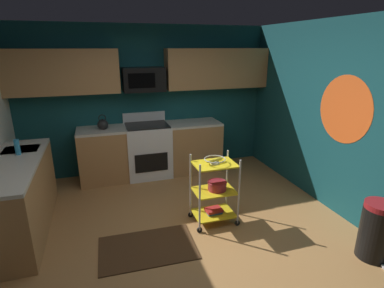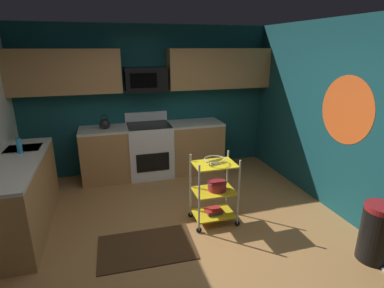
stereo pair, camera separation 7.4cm
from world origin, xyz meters
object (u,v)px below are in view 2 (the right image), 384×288
Objects in this scene: book_stack at (213,211)px; kettle at (105,124)px; trash_can at (377,233)px; mixing_bowl_large at (217,186)px; microwave at (146,79)px; dish_soap_bottle at (19,146)px; rolling_cart at (214,191)px; oven_range at (150,149)px; fruit_bowl at (215,160)px.

book_stack is 0.86× the size of kettle.
book_stack is at bearing 139.91° from trash_can.
kettle is at bearing 126.28° from mixing_bowl_large.
kettle reaches higher than mixing_bowl_large.
mixing_bowl_large is at bearing 139.09° from trash_can.
dish_soap_bottle is (-1.80, -1.09, -0.68)m from microwave.
book_stack is (0.56, -1.92, -1.54)m from microwave.
microwave is 3.07× the size of book_stack.
book_stack is at bearing -19.32° from dish_soap_bottle.
rolling_cart is at bearing -73.83° from microwave.
mixing_bowl_large is at bearing -53.72° from kettle.
rolling_cart is 1.86m from trash_can.
rolling_cart is 4.02× the size of book_stack.
oven_range reaches higher than rolling_cart.
oven_range is 4.83× the size of book_stack.
dish_soap_bottle is (-2.40, 0.83, 0.50)m from mixing_bowl_large.
dish_soap_bottle is at bearing -148.85° from microwave.
oven_range reaches higher than mixing_bowl_large.
fruit_bowl is at bearing -73.83° from microwave.
microwave is 1.06× the size of trash_can.
oven_range is at bearing 123.30° from trash_can.
kettle is at bearing -171.56° from microwave.
book_stack is 2.37m from kettle.
kettle is at bearing 125.44° from rolling_cart.
rolling_cart is 3.63× the size of mixing_bowl_large.
fruit_bowl is at bearing 180.00° from rolling_cart.
fruit_bowl is at bearing 180.00° from mixing_bowl_large.
microwave is 1.02m from kettle.
rolling_cart is (0.56, -1.92, -1.25)m from microwave.
oven_range is 1.92m from book_stack.
microwave is (-0.00, 0.10, 1.22)m from oven_range.
book_stack is at bearing -180.00° from mixing_bowl_large.
trash_can is at bearing -57.58° from microwave.
rolling_cart is 2.56m from dish_soap_bottle.
kettle reaches higher than dish_soap_bottle.
oven_range is 1.67× the size of trash_can.
microwave is at bearing 90.26° from oven_range.
kettle is 1.32× the size of dish_soap_bottle.
oven_range is 0.90m from kettle.
rolling_cart is at bearing 139.91° from trash_can.
dish_soap_bottle reaches higher than mixing_bowl_large.
rolling_cart is (0.56, -1.81, -0.03)m from oven_range.
mixing_bowl_large is 2.59m from dish_soap_bottle.
dish_soap_bottle is at bearing 160.68° from book_stack.
kettle reaches higher than book_stack.
fruit_bowl is 0.72m from book_stack.
book_stack is (0.56, -1.81, -0.32)m from oven_range.
microwave reaches higher than oven_range.
oven_range is 1.23m from microwave.
fruit_bowl is at bearing -72.96° from oven_range.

